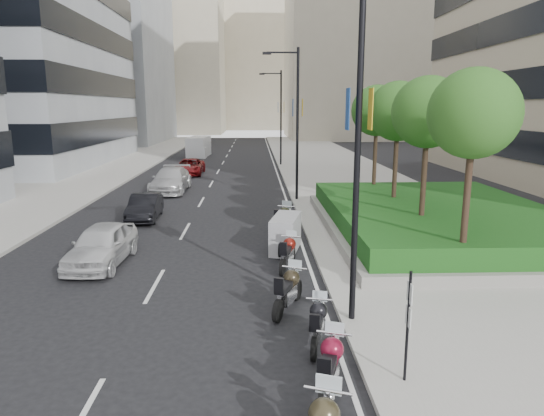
{
  "coord_description": "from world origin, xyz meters",
  "views": [
    {
      "loc": [
        1.75,
        -10.92,
        5.66
      ],
      "look_at": [
        2.38,
        6.52,
        2.0
      ],
      "focal_mm": 32.0,
      "sensor_mm": 36.0,
      "label": 1
    }
  ],
  "objects_px": {
    "lamp_post_0": "(352,131)",
    "motorcycle_3": "(288,290)",
    "parking_sign": "(408,321)",
    "motorcycle_2": "(317,324)",
    "motorcycle_1": "(330,367)",
    "car_a": "(102,245)",
    "motorcycle_6": "(283,221)",
    "delivery_van": "(199,147)",
    "motorcycle_5": "(286,234)",
    "car_c": "(171,180)",
    "car_d": "(190,167)",
    "motorcycle_4": "(288,253)",
    "car_b": "(145,207)",
    "lamp_post_1": "(295,117)",
    "lamp_post_2": "(279,113)"
  },
  "relations": [
    {
      "from": "lamp_post_0",
      "to": "motorcycle_3",
      "type": "distance_m",
      "value": 4.79
    },
    {
      "from": "parking_sign",
      "to": "motorcycle_2",
      "type": "bearing_deg",
      "value": 130.17
    },
    {
      "from": "motorcycle_1",
      "to": "motorcycle_2",
      "type": "relative_size",
      "value": 1.08
    },
    {
      "from": "car_a",
      "to": "lamp_post_0",
      "type": "bearing_deg",
      "value": -30.73
    },
    {
      "from": "motorcycle_6",
      "to": "motorcycle_2",
      "type": "bearing_deg",
      "value": -159.07
    },
    {
      "from": "motorcycle_2",
      "to": "delivery_van",
      "type": "distance_m",
      "value": 46.26
    },
    {
      "from": "motorcycle_5",
      "to": "motorcycle_3",
      "type": "bearing_deg",
      "value": -170.0
    },
    {
      "from": "parking_sign",
      "to": "motorcycle_2",
      "type": "xyz_separation_m",
      "value": [
        -1.57,
        1.86,
        -0.92
      ]
    },
    {
      "from": "car_a",
      "to": "motorcycle_6",
      "type": "bearing_deg",
      "value": 32.0
    },
    {
      "from": "motorcycle_1",
      "to": "motorcycle_5",
      "type": "relative_size",
      "value": 0.87
    },
    {
      "from": "car_c",
      "to": "car_d",
      "type": "bearing_deg",
      "value": 89.8
    },
    {
      "from": "motorcycle_4",
      "to": "car_b",
      "type": "distance_m",
      "value": 10.43
    },
    {
      "from": "motorcycle_4",
      "to": "car_b",
      "type": "bearing_deg",
      "value": 57.06
    },
    {
      "from": "lamp_post_1",
      "to": "car_a",
      "type": "distance_m",
      "value": 14.84
    },
    {
      "from": "lamp_post_0",
      "to": "lamp_post_1",
      "type": "xyz_separation_m",
      "value": [
        0.0,
        17.0,
        0.0
      ]
    },
    {
      "from": "parking_sign",
      "to": "motorcycle_1",
      "type": "relative_size",
      "value": 1.16
    },
    {
      "from": "car_a",
      "to": "lamp_post_1",
      "type": "bearing_deg",
      "value": 58.44
    },
    {
      "from": "motorcycle_4",
      "to": "motorcycle_6",
      "type": "height_order",
      "value": "motorcycle_6"
    },
    {
      "from": "car_d",
      "to": "motorcycle_5",
      "type": "bearing_deg",
      "value": -72.66
    },
    {
      "from": "lamp_post_1",
      "to": "motorcycle_2",
      "type": "height_order",
      "value": "lamp_post_1"
    },
    {
      "from": "motorcycle_3",
      "to": "car_d",
      "type": "height_order",
      "value": "car_d"
    },
    {
      "from": "car_a",
      "to": "motorcycle_5",
      "type": "bearing_deg",
      "value": 14.64
    },
    {
      "from": "motorcycle_5",
      "to": "parking_sign",
      "type": "bearing_deg",
      "value": -156.46
    },
    {
      "from": "car_c",
      "to": "motorcycle_5",
      "type": "bearing_deg",
      "value": -62.89
    },
    {
      "from": "lamp_post_2",
      "to": "car_d",
      "type": "height_order",
      "value": "lamp_post_2"
    },
    {
      "from": "motorcycle_4",
      "to": "motorcycle_5",
      "type": "xyz_separation_m",
      "value": [
        0.05,
        2.19,
        0.13
      ]
    },
    {
      "from": "motorcycle_6",
      "to": "car_a",
      "type": "relative_size",
      "value": 0.55
    },
    {
      "from": "motorcycle_5",
      "to": "car_d",
      "type": "height_order",
      "value": "motorcycle_5"
    },
    {
      "from": "parking_sign",
      "to": "delivery_van",
      "type": "xyz_separation_m",
      "value": [
        -9.49,
        47.42,
        -0.41
      ]
    },
    {
      "from": "motorcycle_6",
      "to": "delivery_van",
      "type": "distance_m",
      "value": 36.15
    },
    {
      "from": "lamp_post_2",
      "to": "delivery_van",
      "type": "height_order",
      "value": "lamp_post_2"
    },
    {
      "from": "parking_sign",
      "to": "motorcycle_2",
      "type": "relative_size",
      "value": 1.26
    },
    {
      "from": "motorcycle_6",
      "to": "motorcycle_4",
      "type": "bearing_deg",
      "value": -161.51
    },
    {
      "from": "motorcycle_3",
      "to": "car_b",
      "type": "height_order",
      "value": "car_b"
    },
    {
      "from": "lamp_post_0",
      "to": "lamp_post_2",
      "type": "bearing_deg",
      "value": 90.0
    },
    {
      "from": "lamp_post_1",
      "to": "motorcycle_3",
      "type": "bearing_deg",
      "value": -95.21
    },
    {
      "from": "parking_sign",
      "to": "motorcycle_1",
      "type": "xyz_separation_m",
      "value": [
        -1.58,
        -0.21,
        -0.87
      ]
    },
    {
      "from": "motorcycle_1",
      "to": "car_d",
      "type": "bearing_deg",
      "value": 29.59
    },
    {
      "from": "motorcycle_4",
      "to": "car_d",
      "type": "xyz_separation_m",
      "value": [
        -6.67,
        24.63,
        0.09
      ]
    },
    {
      "from": "motorcycle_1",
      "to": "motorcycle_6",
      "type": "height_order",
      "value": "motorcycle_6"
    },
    {
      "from": "motorcycle_2",
      "to": "motorcycle_5",
      "type": "height_order",
      "value": "motorcycle_5"
    },
    {
      "from": "lamp_post_2",
      "to": "motorcycle_3",
      "type": "xyz_separation_m",
      "value": [
        -1.46,
        -34.07,
        -4.47
      ]
    },
    {
      "from": "motorcycle_3",
      "to": "motorcycle_6",
      "type": "height_order",
      "value": "motorcycle_6"
    },
    {
      "from": "lamp_post_1",
      "to": "delivery_van",
      "type": "xyz_separation_m",
      "value": [
        -8.84,
        27.42,
        -4.02
      ]
    },
    {
      "from": "lamp_post_1",
      "to": "motorcycle_1",
      "type": "height_order",
      "value": "lamp_post_1"
    },
    {
      "from": "lamp_post_0",
      "to": "car_c",
      "type": "bearing_deg",
      "value": 111.26
    },
    {
      "from": "motorcycle_5",
      "to": "motorcycle_4",
      "type": "bearing_deg",
      "value": -168.6
    },
    {
      "from": "lamp_post_2",
      "to": "parking_sign",
      "type": "distance_m",
      "value": 38.18
    },
    {
      "from": "parking_sign",
      "to": "car_c",
      "type": "distance_m",
      "value": 25.32
    },
    {
      "from": "motorcycle_6",
      "to": "delivery_van",
      "type": "bearing_deg",
      "value": 31.92
    }
  ]
}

